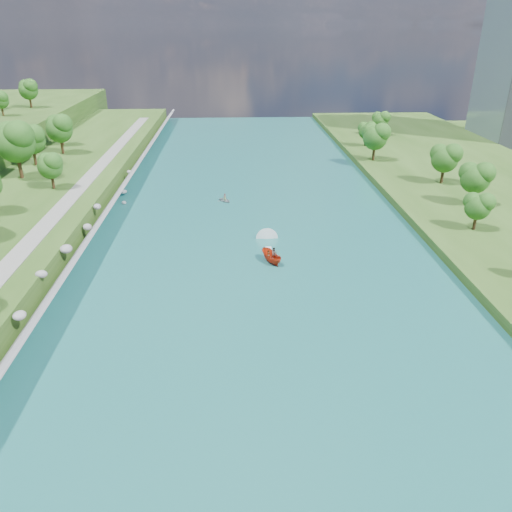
{
  "coord_description": "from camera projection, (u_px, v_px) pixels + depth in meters",
  "views": [
    {
      "loc": [
        -3.26,
        -52.78,
        31.8
      ],
      "look_at": [
        -0.21,
        10.3,
        2.5
      ],
      "focal_mm": 35.0,
      "sensor_mm": 36.0,
      "label": 1
    }
  ],
  "objects": [
    {
      "name": "trees_east",
      "position": [
        466.0,
        179.0,
        91.22
      ],
      "size": [
        19.63,
        141.32,
        10.62
      ],
      "color": "#144D17",
      "rests_on": "berm_east"
    },
    {
      "name": "raft",
      "position": [
        225.0,
        200.0,
        98.49
      ],
      "size": [
        3.46,
        3.55,
        1.58
      ],
      "rotation": [
        0.0,
        0.0,
        0.71
      ],
      "color": "gray",
      "rests_on": "river_water"
    },
    {
      "name": "river_water",
      "position": [
        254.0,
        244.0,
        79.45
      ],
      "size": [
        55.0,
        240.0,
        0.1
      ],
      "primitive_type": "cube",
      "color": "#195F61",
      "rests_on": "ground"
    },
    {
      "name": "ground",
      "position": [
        262.0,
        309.0,
        61.35
      ],
      "size": [
        260.0,
        260.0,
        0.0
      ],
      "primitive_type": "plane",
      "color": "#2D5119",
      "rests_on": "ground"
    },
    {
      "name": "riverside_path",
      "position": [
        43.0,
        228.0,
        76.55
      ],
      "size": [
        3.0,
        200.0,
        0.1
      ],
      "primitive_type": "cube",
      "color": "gray",
      "rests_on": "berm_west"
    },
    {
      "name": "motorboat",
      "position": [
        271.0,
        254.0,
        74.2
      ],
      "size": [
        3.6,
        19.24,
        2.05
      ],
      "rotation": [
        0.0,
        0.0,
        3.57
      ],
      "color": "red",
      "rests_on": "river_water"
    },
    {
      "name": "riprap_bank",
      "position": [
        87.0,
        240.0,
        76.63
      ],
      "size": [
        4.38,
        236.0,
        4.26
      ],
      "color": "slate",
      "rests_on": "ground"
    }
  ]
}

